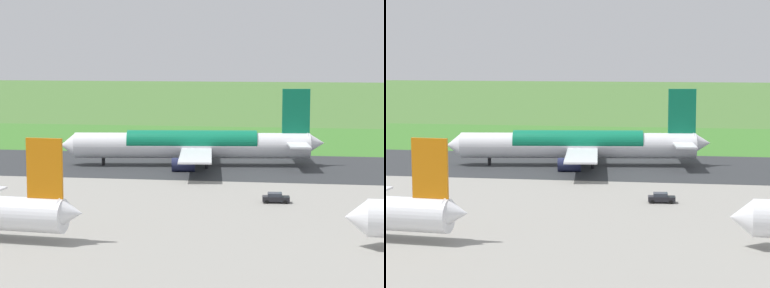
# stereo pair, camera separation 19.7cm
# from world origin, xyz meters

# --- Properties ---
(ground_plane) EXTENTS (800.00, 800.00, 0.00)m
(ground_plane) POSITION_xyz_m (0.00, 0.00, 0.00)
(ground_plane) COLOR #477233
(runway_asphalt) EXTENTS (600.00, 35.91, 0.06)m
(runway_asphalt) POSITION_xyz_m (0.00, 0.00, 0.03)
(runway_asphalt) COLOR #2D3033
(runway_asphalt) RESTS_ON ground
(apron_concrete) EXTENTS (440.00, 110.00, 0.05)m
(apron_concrete) POSITION_xyz_m (0.00, 65.79, 0.03)
(apron_concrete) COLOR gray
(apron_concrete) RESTS_ON ground
(grass_verge_foreground) EXTENTS (600.00, 80.00, 0.04)m
(grass_verge_foreground) POSITION_xyz_m (0.00, -39.10, 0.02)
(grass_verge_foreground) COLOR #3C782B
(grass_verge_foreground) RESTS_ON ground
(airliner_main) EXTENTS (54.12, 44.40, 15.88)m
(airliner_main) POSITION_xyz_m (-6.69, -0.05, 4.35)
(airliner_main) COLOR white
(airliner_main) RESTS_ON ground
(service_car_followme) EXTENTS (4.32, 2.16, 1.62)m
(service_car_followme) POSITION_xyz_m (-24.81, 35.78, 0.84)
(service_car_followme) COLOR black
(service_car_followme) RESTS_ON ground
(no_stopping_sign) EXTENTS (0.60, 0.10, 2.63)m
(no_stopping_sign) POSITION_xyz_m (-23.98, -35.77, 1.56)
(no_stopping_sign) COLOR slate
(no_stopping_sign) RESTS_ON ground
(traffic_cone_orange) EXTENTS (0.40, 0.40, 0.55)m
(traffic_cone_orange) POSITION_xyz_m (-17.05, -36.19, 0.28)
(traffic_cone_orange) COLOR orange
(traffic_cone_orange) RESTS_ON ground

